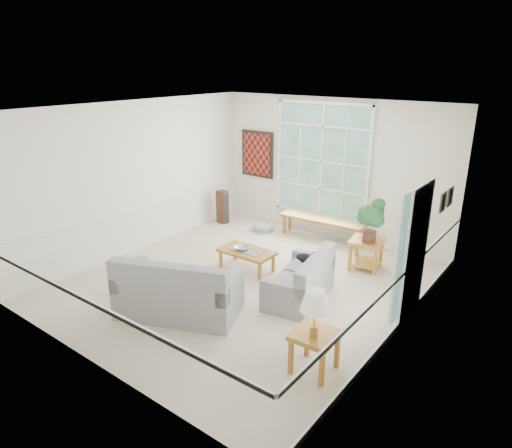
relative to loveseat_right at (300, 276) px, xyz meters
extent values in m
cube|color=#C0B4A3|center=(-1.07, -0.09, -0.40)|extent=(5.50, 6.00, 0.01)
cube|color=white|center=(-1.07, -0.09, 2.61)|extent=(5.50, 6.00, 0.02)
cube|color=silver|center=(-1.07, 2.91, 1.11)|extent=(5.50, 0.02, 3.00)
cube|color=silver|center=(-1.07, -3.09, 1.11)|extent=(5.50, 0.02, 3.00)
cube|color=silver|center=(-3.82, -0.09, 1.11)|extent=(0.02, 6.00, 3.00)
cube|color=silver|center=(1.68, -0.09, 1.11)|extent=(0.02, 6.00, 3.00)
cube|color=white|center=(-1.27, 2.87, 1.26)|extent=(2.30, 0.08, 2.40)
cube|color=white|center=(1.64, 0.51, 0.66)|extent=(0.08, 0.90, 2.10)
cube|color=white|center=(1.64, -0.12, 0.76)|extent=(0.08, 0.26, 1.90)
cube|color=maroon|center=(-3.02, 2.86, 1.21)|extent=(0.90, 0.06, 1.10)
cube|color=black|center=(1.64, 1.66, 1.16)|extent=(0.04, 0.26, 0.32)
cube|color=black|center=(1.64, 2.06, 1.16)|extent=(0.04, 0.26, 0.32)
cube|color=gray|center=(0.00, 0.00, 0.00)|extent=(1.00, 1.56, 0.78)
cube|color=gray|center=(-1.21, -1.53, 0.10)|extent=(2.03, 1.57, 0.98)
cube|color=#9D6720|center=(-1.36, 0.33, -0.20)|extent=(1.05, 0.58, 0.39)
imported|color=gray|center=(-1.43, 0.29, 0.04)|extent=(0.35, 0.35, 0.08)
cube|color=#9D6720|center=(-1.04, 2.56, -0.17)|extent=(1.94, 0.51, 0.45)
cube|color=#9D6720|center=(0.39, 1.71, -0.10)|extent=(0.66, 0.66, 0.58)
cube|color=#9D6720|center=(1.16, -1.50, -0.12)|extent=(0.56, 0.56, 0.55)
cylinder|color=gray|center=(-2.34, 2.21, -0.32)|extent=(0.65, 0.65, 0.15)
cube|color=#3D2117|center=(-3.45, 2.05, 0.01)|extent=(0.26, 0.21, 0.80)
ellipsoid|color=black|center=(-0.18, 0.49, 0.10)|extent=(0.43, 0.34, 0.18)
camera|label=1|loc=(3.49, -5.78, 3.29)|focal=32.00mm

